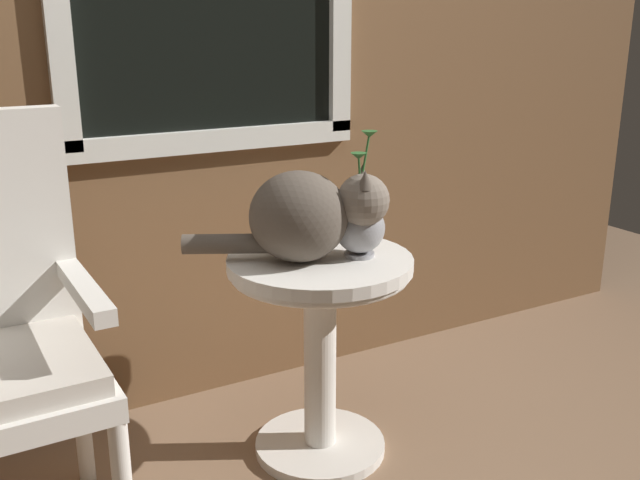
{
  "coord_description": "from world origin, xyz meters",
  "views": [
    {
      "loc": [
        -0.77,
        -1.4,
        1.24
      ],
      "look_at": [
        0.16,
        0.27,
        0.66
      ],
      "focal_mm": 40.53,
      "sensor_mm": 36.0,
      "label": 1
    }
  ],
  "objects": [
    {
      "name": "wicker_side_table",
      "position": [
        0.16,
        0.27,
        0.43
      ],
      "size": [
        0.52,
        0.52,
        0.61
      ],
      "color": "silver",
      "rests_on": "ground_plane"
    },
    {
      "name": "pewter_vase_with_ivy",
      "position": [
        0.26,
        0.22,
        0.72
      ],
      "size": [
        0.14,
        0.14,
        0.35
      ],
      "color": "#99999E",
      "rests_on": "wicker_side_table"
    },
    {
      "name": "back_wall",
      "position": [
        0.0,
        0.8,
        1.3
      ],
      "size": [
        4.0,
        0.07,
        2.6
      ],
      "color": "brown",
      "rests_on": "ground_plane"
    },
    {
      "name": "cat",
      "position": [
        0.12,
        0.26,
        0.74
      ],
      "size": [
        0.52,
        0.35,
        0.26
      ],
      "color": "brown",
      "rests_on": "wicker_side_table"
    }
  ]
}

